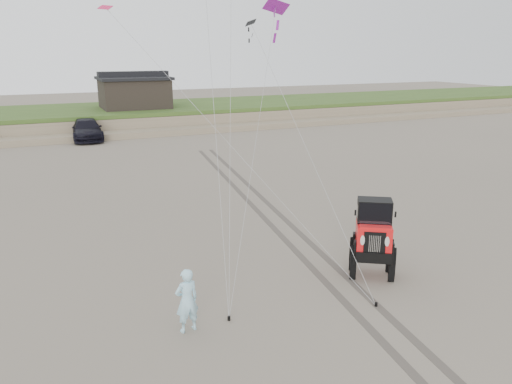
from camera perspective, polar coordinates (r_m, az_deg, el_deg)
ground at (r=14.75m, az=8.13°, el=-12.33°), size 160.00×160.00×0.00m
dune_ridge at (r=49.28m, az=-15.96°, el=8.16°), size 160.00×14.25×1.73m
cabin at (r=48.88m, az=-13.74°, el=11.11°), size 6.40×5.40×3.35m
truck_c at (r=42.51m, az=-18.77°, el=6.77°), size 2.56×5.71×1.63m
jeep at (r=16.15m, az=13.18°, el=-6.12°), size 4.85×5.76×2.00m
man at (r=12.99m, az=-7.91°, el=-12.17°), size 0.68×0.50×1.71m
stake_main at (r=13.71m, az=-3.11°, el=-14.23°), size 0.08×0.08×0.12m
stake_aux at (r=14.74m, az=13.56°, el=-12.39°), size 0.08×0.08×0.12m
tire_tracks at (r=22.09m, az=1.46°, el=-2.40°), size 5.22×29.74×0.01m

